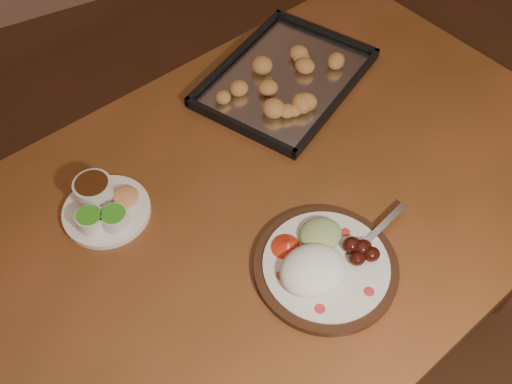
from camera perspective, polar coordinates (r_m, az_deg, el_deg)
ground at (r=1.83m, az=2.31°, el=-14.92°), size 4.00×4.00×0.00m
dining_table at (r=1.25m, az=0.01°, el=-3.94°), size 1.65×1.19×0.75m
dinner_plate at (r=1.08m, az=6.64°, el=-7.11°), size 0.35×0.27×0.06m
condiment_saucer at (r=1.18m, az=-15.04°, el=-1.33°), size 0.18×0.18×0.06m
baking_tray at (r=1.41m, az=2.98°, el=11.41°), size 0.50×0.46×0.04m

